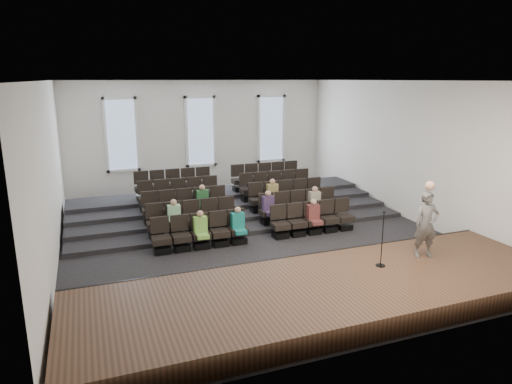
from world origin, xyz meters
The scene contains 14 objects.
ground centered at (0.00, 0.00, 0.00)m, with size 14.00×14.00×0.00m, color black.
ceiling centered at (0.00, 0.00, 5.01)m, with size 12.00×14.00×0.02m, color white.
wall_back centered at (0.00, 7.02, 2.50)m, with size 12.00×0.04×5.00m, color white.
wall_front centered at (0.00, -7.02, 2.50)m, with size 12.00×0.04×5.00m, color white.
wall_left centered at (-6.02, 0.00, 2.50)m, with size 0.04×14.00×5.00m, color white.
wall_right centered at (6.02, 0.00, 2.50)m, with size 0.04×14.00×5.00m, color white.
stage centered at (0.00, -5.10, 0.25)m, with size 11.80×3.60×0.50m, color #513323.
stage_lip centered at (0.00, -3.33, 0.25)m, with size 11.80×0.06×0.52m, color black.
risers centered at (0.00, 3.17, 0.20)m, with size 11.80×4.80×0.60m.
seating_rows centered at (0.00, 1.54, 0.68)m, with size 6.80×4.70×1.67m.
windows centered at (0.00, 6.95, 2.70)m, with size 8.44×0.10×3.24m.
audience centered at (0.00, 0.32, 0.81)m, with size 5.45×2.64×1.10m.
speaker centered at (3.12, -4.54, 1.38)m, with size 0.64×0.42×1.76m, color #54524F.
mic_stand centered at (1.67, -4.68, 0.93)m, with size 0.24×0.24×1.43m.
Camera 1 is at (-5.00, -13.53, 5.05)m, focal length 32.00 mm.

